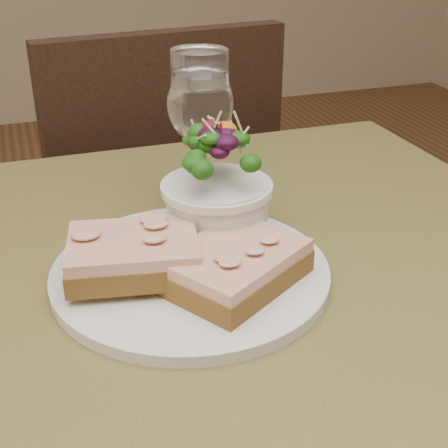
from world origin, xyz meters
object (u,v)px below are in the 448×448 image
object	(u,v)px
cafe_table	(225,363)
dinner_plate	(191,272)
salad_bowl	(217,184)
sandwich_back	(134,254)
ramekin	(113,257)
chair_far	(149,296)
sandwich_front	(234,265)
wine_glass	(200,108)

from	to	relation	value
cafe_table	dinner_plate	xyz separation A→B (m)	(-0.03, 0.02, 0.11)
dinner_plate	salad_bowl	bearing A→B (deg)	50.27
dinner_plate	salad_bowl	size ratio (longest dim) A/B	2.15
sandwich_back	ramekin	xyz separation A→B (m)	(-0.02, 0.01, -0.00)
chair_far	salad_bowl	xyz separation A→B (m)	(-0.03, -0.60, 0.53)
sandwich_front	salad_bowl	bearing A→B (deg)	49.94
chair_far	ramekin	xyz separation A→B (m)	(-0.15, -0.64, 0.49)
cafe_table	sandwich_front	size ratio (longest dim) A/B	5.01
cafe_table	sandwich_back	size ratio (longest dim) A/B	5.82
sandwich_front	ramekin	distance (m)	0.12
chair_far	sandwich_front	bearing A→B (deg)	79.50
ramekin	wine_glass	xyz separation A→B (m)	(0.13, 0.14, 0.09)
sandwich_back	salad_bowl	world-z (taller)	salad_bowl
cafe_table	dinner_plate	distance (m)	0.11
ramekin	salad_bowl	xyz separation A→B (m)	(0.12, 0.05, 0.04)
chair_far	dinner_plate	size ratio (longest dim) A/B	3.29
cafe_table	wine_glass	world-z (taller)	wine_glass
sandwich_front	ramekin	size ratio (longest dim) A/B	2.31
sandwich_front	cafe_table	bearing A→B (deg)	68.02
dinner_plate	sandwich_back	bearing A→B (deg)	179.16
salad_bowl	cafe_table	bearing A→B (deg)	-102.72
chair_far	sandwich_front	world-z (taller)	chair_far
chair_far	ramekin	bearing A→B (deg)	70.07
dinner_plate	ramekin	distance (m)	0.08
sandwich_front	wine_glass	distance (m)	0.21
chair_far	sandwich_back	bearing A→B (deg)	71.78
dinner_plate	salad_bowl	world-z (taller)	salad_bowl
chair_far	sandwich_front	distance (m)	0.85
cafe_table	dinner_plate	size ratio (longest dim) A/B	2.92
sandwich_back	salad_bowl	distance (m)	0.12
dinner_plate	ramekin	world-z (taller)	ramekin
sandwich_front	wine_glass	world-z (taller)	wine_glass
dinner_plate	cafe_table	bearing A→B (deg)	-32.99
cafe_table	salad_bowl	size ratio (longest dim) A/B	6.30
cafe_table	wine_glass	size ratio (longest dim) A/B	4.57
cafe_table	ramekin	world-z (taller)	ramekin
chair_far	salad_bowl	bearing A→B (deg)	80.19
sandwich_back	wine_glass	world-z (taller)	wine_glass
chair_far	dinner_plate	world-z (taller)	chair_far
wine_glass	sandwich_front	bearing A→B (deg)	-97.83
sandwich_front	sandwich_back	world-z (taller)	sandwich_back
sandwich_back	salad_bowl	bearing A→B (deg)	38.97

